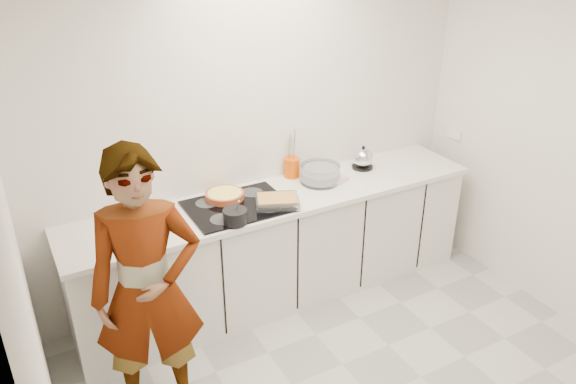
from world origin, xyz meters
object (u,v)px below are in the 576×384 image
hob (238,206)px  utensil_crock (292,167)px  saucepan (235,216)px  mixing_bowl (320,174)px  kettle (363,159)px  cook (147,291)px  baking_dish (277,201)px  tart_dish (225,195)px

hob → utensil_crock: (0.60, 0.28, 0.07)m
saucepan → mixing_bowl: bearing=19.0°
kettle → cook: (-2.05, -0.78, -0.12)m
kettle → utensil_crock: bearing=167.1°
baking_dish → cook: 1.22m
utensil_crock → cook: cook is taller
tart_dish → hob: bearing=-76.2°
mixing_bowl → cook: bearing=-156.0°
mixing_bowl → cook: (-1.60, -0.71, -0.10)m
utensil_crock → cook: bearing=-147.9°
tart_dish → utensil_crock: (0.64, 0.13, 0.04)m
hob → tart_dish: tart_dish is taller
baking_dish → kettle: 0.99m
hob → tart_dish: 0.16m
cook → hob: bearing=49.8°
kettle → baking_dish: bearing=-164.0°
mixing_bowl → baking_dish: bearing=-157.2°
tart_dish → utensil_crock: bearing=11.3°
tart_dish → mixing_bowl: bearing=-5.4°
baking_dish → saucepan: bearing=-166.4°
hob → saucepan: size_ratio=3.78×
tart_dish → kettle: (1.24, -0.01, 0.04)m
tart_dish → saucepan: saucepan is taller
hob → baking_dish: (0.25, -0.13, 0.04)m
tart_dish → cook: (-0.82, -0.79, -0.07)m
kettle → utensil_crock: (-0.60, 0.14, -0.01)m
utensil_crock → cook: size_ratio=0.09×
baking_dish → mixing_bowl: 0.53m
kettle → cook: size_ratio=0.11×
hob → mixing_bowl: bearing=5.8°
saucepan → cook: 0.85m
saucepan → kettle: (1.32, 0.36, 0.02)m
mixing_bowl → kettle: (0.46, 0.06, 0.02)m
baking_dish → hob: bearing=152.6°
tart_dish → cook: 1.14m
mixing_bowl → kettle: 0.46m
tart_dish → baking_dish: size_ratio=0.98×
kettle → tart_dish: bearing=179.6°
saucepan → utensil_crock: bearing=34.7°
saucepan → baking_dish: saucepan is taller
baking_dish → utensil_crock: size_ratio=2.38×
kettle → utensil_crock: size_ratio=1.28×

